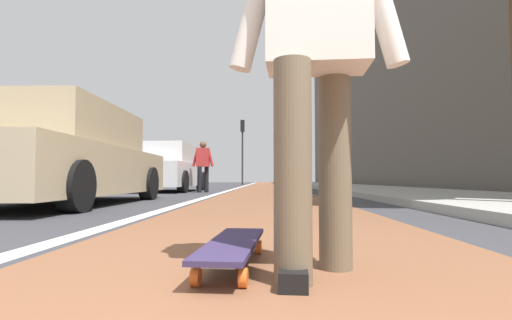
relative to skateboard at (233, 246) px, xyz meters
The scene contains 11 objects.
ground_plane 9.12m from the skateboard, ahead, with size 80.00×80.00×0.00m, color #38383D.
bike_lane_paint 23.12m from the skateboard, ahead, with size 56.00×2.32×0.00m, color brown.
lane_stripe_white 19.15m from the skateboard, ahead, with size 52.00×0.16×0.01m, color silver.
sidewalk_curb 17.50m from the skateboard, 12.01° to the right, with size 52.00×3.20×0.11m, color #9E9B93.
building_facade 22.85m from the skateboard, 16.33° to the right, with size 40.00×1.20×12.50m, color #5A534A.
skateboard is the anchor object (origin of this frame).
skater_person 0.92m from the skateboard, 113.29° to the right, with size 0.45×0.72×1.64m.
parked_car_near 4.96m from the skateboard, 36.57° to the left, with size 4.53×2.04×1.46m.
parked_car_mid 10.66m from the skateboard, 16.45° to the left, with size 4.16×1.97×1.48m.
traffic_light 24.72m from the skateboard, ahead, with size 0.33×0.28×4.49m.
pedestrian_distant 9.64m from the skateboard, 10.36° to the left, with size 0.42×0.66×1.50m.
Camera 1 is at (-0.77, 0.03, 0.38)m, focal length 26.67 mm.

